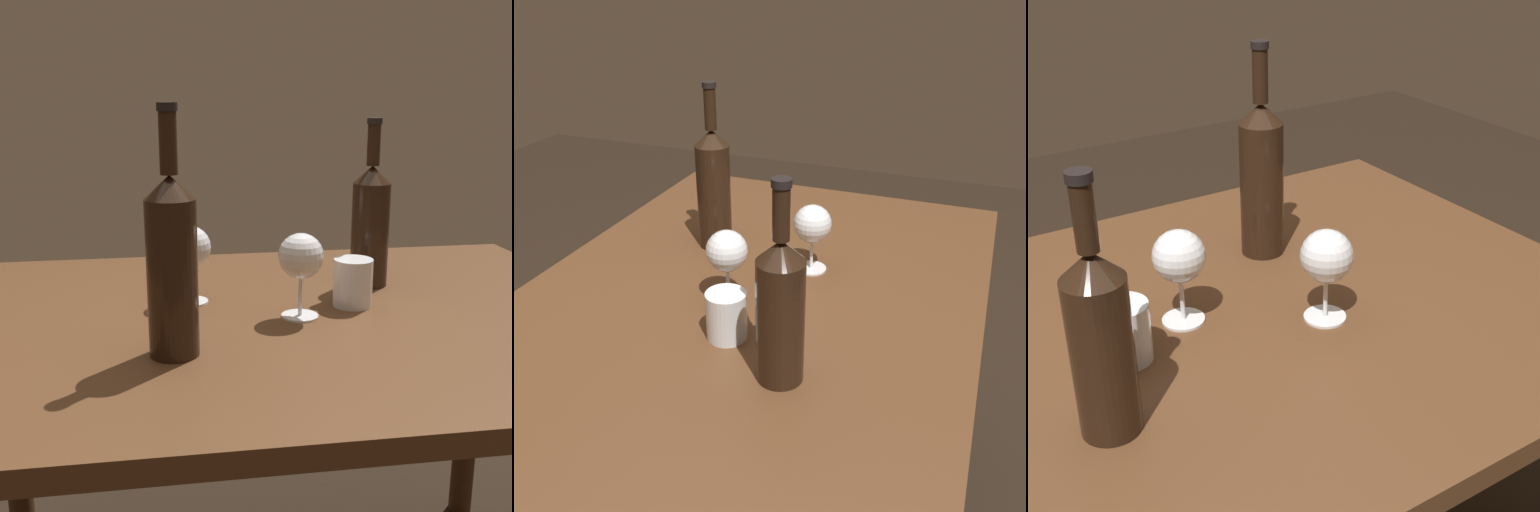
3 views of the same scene
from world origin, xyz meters
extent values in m
cube|color=#56351E|center=(0.00, 0.00, 0.72)|extent=(1.30, 0.90, 0.04)
cylinder|color=#412816|center=(-0.58, -0.38, 0.35)|extent=(0.06, 0.06, 0.70)
cylinder|color=#412816|center=(-0.58, 0.38, 0.35)|extent=(0.06, 0.06, 0.70)
cylinder|color=white|center=(-0.17, 0.08, 0.74)|extent=(0.07, 0.07, 0.00)
cylinder|color=white|center=(-0.17, 0.08, 0.78)|extent=(0.01, 0.01, 0.07)
sphere|color=white|center=(-0.17, 0.08, 0.85)|extent=(0.08, 0.08, 0.08)
cylinder|color=#42070F|center=(-0.17, 0.08, 0.84)|extent=(0.06, 0.06, 0.01)
cylinder|color=white|center=(0.02, -0.03, 0.74)|extent=(0.07, 0.07, 0.00)
cylinder|color=white|center=(0.02, -0.03, 0.78)|extent=(0.01, 0.01, 0.08)
sphere|color=white|center=(0.02, -0.03, 0.85)|extent=(0.08, 0.08, 0.08)
cylinder|color=#42070F|center=(0.02, -0.03, 0.85)|extent=(0.06, 0.06, 0.03)
cylinder|color=black|center=(-0.20, -0.16, 0.86)|extent=(0.08, 0.08, 0.24)
cone|color=black|center=(-0.20, -0.16, 1.00)|extent=(0.08, 0.08, 0.04)
cylinder|color=black|center=(-0.20, -0.16, 1.06)|extent=(0.03, 0.03, 0.09)
cylinder|color=black|center=(-0.20, -0.16, 1.11)|extent=(0.03, 0.03, 0.01)
cylinder|color=black|center=(0.21, 0.15, 0.85)|extent=(0.08, 0.08, 0.21)
cone|color=black|center=(0.21, 0.15, 0.97)|extent=(0.08, 0.08, 0.03)
cylinder|color=black|center=(0.21, 0.15, 1.03)|extent=(0.03, 0.03, 0.08)
cylinder|color=black|center=(0.21, 0.15, 1.07)|extent=(0.03, 0.03, 0.01)
cylinder|color=white|center=(0.13, 0.02, 0.78)|extent=(0.07, 0.07, 0.09)
cylinder|color=silver|center=(0.13, 0.02, 0.76)|extent=(0.06, 0.06, 0.04)
camera|label=1|loc=(-0.22, -1.09, 1.13)|focal=45.57mm
camera|label=2|loc=(0.93, 0.41, 1.36)|focal=41.96mm
camera|label=3|loc=(0.42, 0.87, 1.35)|focal=52.14mm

